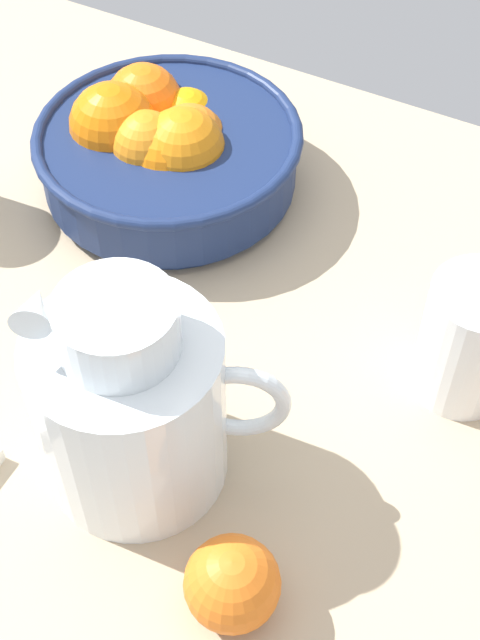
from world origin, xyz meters
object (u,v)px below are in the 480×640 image
at_px(second_glass, 469,344).
at_px(loose_orange_1, 232,584).
at_px(fruit_bowl, 165,148).
at_px(juice_pitcher, 133,412).

height_order(second_glass, loose_orange_1, second_glass).
height_order(fruit_bowl, juice_pitcher, juice_pitcher).
distance_m(fruit_bowl, loose_orange_1, 0.45).
bearing_deg(fruit_bowl, second_glass, -15.91).
relative_size(fruit_bowl, second_glass, 2.34).
height_order(juice_pitcher, second_glass, juice_pitcher).
bearing_deg(loose_orange_1, second_glass, 73.84).
bearing_deg(second_glass, juice_pitcher, -135.05).
bearing_deg(second_glass, loose_orange_1, -106.16).
distance_m(second_glass, loose_orange_1, 0.27).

